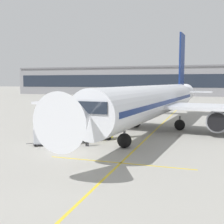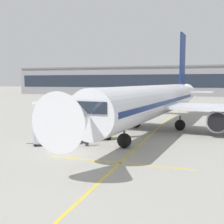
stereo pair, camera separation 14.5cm
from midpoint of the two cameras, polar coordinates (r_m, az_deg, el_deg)
The scene contains 14 objects.
ground_plane at distance 26.44m, azimuth -8.92°, elevation -8.05°, with size 600.00×600.00×0.00m, color #9E9B93.
parked_airplane at distance 38.47m, azimuth 8.78°, elevation 2.10°, with size 35.72×46.05×15.32m.
belt_loader at distance 31.97m, azimuth -2.59°, elevation -3.88°, with size 4.94×4.02×3.29m.
baggage_cart_lead at distance 30.41m, azimuth -8.15°, elevation -4.26°, with size 2.73×2.42×1.91m.
baggage_cart_second at distance 30.17m, azimuth -13.32°, elevation -4.44°, with size 2.73×2.42×1.91m.
ground_crew_by_loader at distance 31.43m, azimuth -5.36°, elevation -3.89°, with size 0.53×0.38×1.74m.
ground_crew_by_carts at distance 32.12m, azimuth -7.55°, elevation -3.70°, with size 0.34×0.55×1.74m.
ground_crew_marshaller at distance 28.76m, azimuth -4.85°, elevation -4.82°, with size 0.57×0.30×1.74m.
safety_cone_engine_keepout at distance 38.00m, azimuth -1.93°, elevation -3.14°, with size 0.63×0.63×0.72m.
safety_cone_wingtip at distance 39.29m, azimuth 0.71°, elevation -2.80°, with size 0.67×0.67×0.75m.
safety_cone_nose_mark at distance 40.61m, azimuth -1.74°, elevation -2.62°, with size 0.52×0.52×0.60m.
apron_guidance_line_lead_in at distance 38.12m, azimuth 8.58°, elevation -3.69°, with size 0.20×110.00×0.01m.
apron_guidance_line_stop_bar at distance 23.16m, azimuth 1.46°, elevation -10.00°, with size 12.00×0.20×0.01m.
terminal_building at distance 139.38m, azimuth 9.26°, elevation 6.07°, with size 141.55×17.86×13.46m.
Camera 2 is at (11.90, -22.74, 6.40)m, focal length 46.24 mm.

